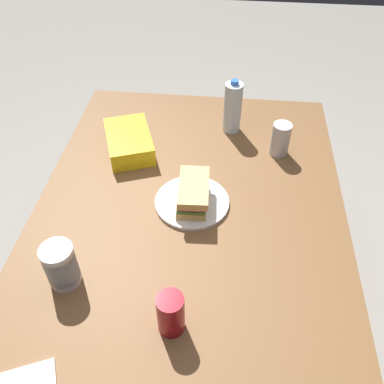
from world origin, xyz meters
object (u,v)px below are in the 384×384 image
paper_plate (192,202)px  sandwich (193,192)px  dining_table (187,247)px  soda_can_red (169,313)px  chip_bag (129,142)px  water_bottle_tall (233,108)px  plastic_cup_stack (61,265)px  soda_can_silver (280,139)px

paper_plate → sandwich: size_ratio=1.26×
dining_table → soda_can_red: 0.35m
sandwich → soda_can_red: 0.42m
soda_can_red → chip_bag: 0.71m
dining_table → water_bottle_tall: water_bottle_tall is taller
chip_bag → plastic_cup_stack: (0.56, -0.05, 0.03)m
paper_plate → soda_can_red: size_ratio=1.92×
paper_plate → plastic_cup_stack: 0.44m
dining_table → chip_bag: (-0.35, -0.25, 0.13)m
paper_plate → water_bottle_tall: size_ratio=1.12×
sandwich → chip_bag: sandwich is taller
paper_plate → water_bottle_tall: bearing=165.3°
paper_plate → plastic_cup_stack: (0.32, -0.30, 0.06)m
sandwich → soda_can_silver: soda_can_silver is taller
paper_plate → dining_table: bearing=-3.3°
chip_bag → soda_can_red: bearing=-0.3°
water_bottle_tall → soda_can_silver: 0.22m
dining_table → soda_can_silver: 0.50m
paper_plate → chip_bag: size_ratio=1.02×
soda_can_red → chip_bag: soda_can_red is taller
plastic_cup_stack → paper_plate: bearing=136.2°
soda_can_silver → chip_bag: bearing=-86.1°
chip_bag → soda_can_silver: size_ratio=1.89×
soda_can_red → water_bottle_tall: bearing=171.9°
dining_table → water_bottle_tall: 0.56m
dining_table → soda_can_silver: size_ratio=12.07×
paper_plate → plastic_cup_stack: plastic_cup_stack is taller
water_bottle_tall → dining_table: bearing=-12.5°
chip_bag → soda_can_silver: 0.53m
dining_table → soda_can_silver: bearing=143.3°
paper_plate → sandwich: sandwich is taller
chip_bag → water_bottle_tall: bearing=93.9°
sandwich → chip_bag: size_ratio=0.81×
water_bottle_tall → plastic_cup_stack: bearing=-29.6°
dining_table → sandwich: (-0.10, 0.01, 0.15)m
paper_plate → chip_bag: (-0.25, -0.25, 0.03)m
paper_plate → sandwich: bearing=29.6°
soda_can_red → chip_bag: bearing=-160.0°
soda_can_red → water_bottle_tall: (-0.83, 0.12, 0.04)m
soda_can_silver → plastic_cup_stack: bearing=-44.3°
dining_table → sandwich: 0.18m
paper_plate → water_bottle_tall: water_bottle_tall is taller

